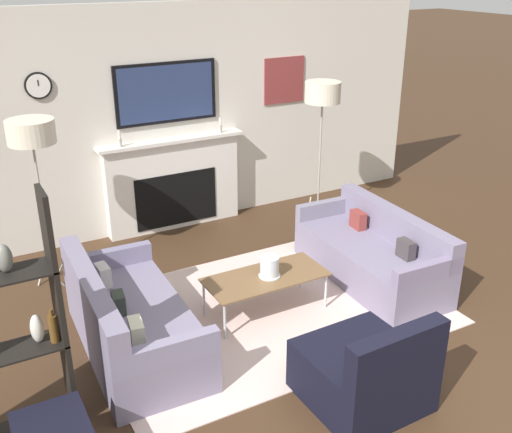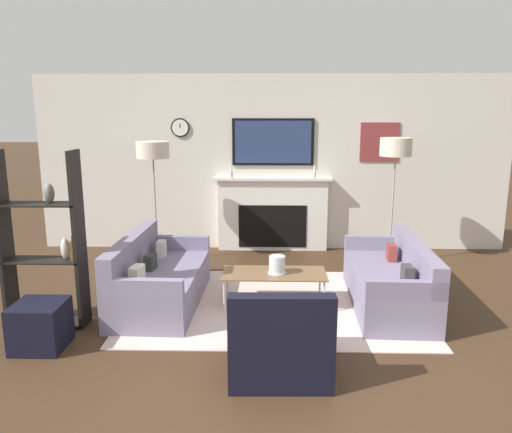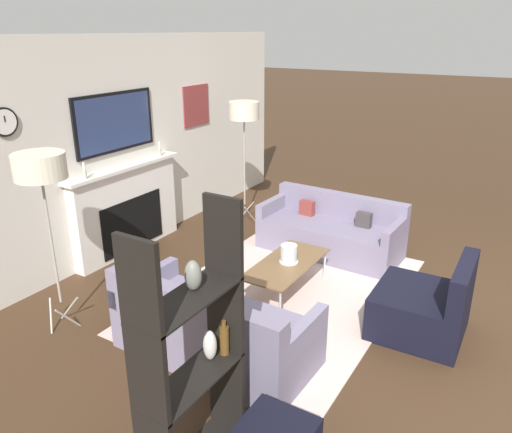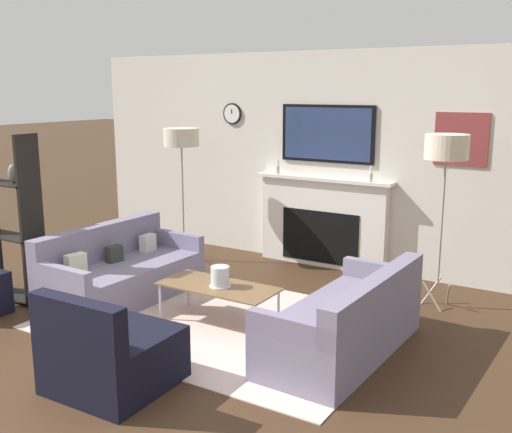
{
  "view_description": "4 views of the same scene",
  "coord_description": "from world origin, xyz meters",
  "views": [
    {
      "loc": [
        -2.46,
        -2.4,
        3.12
      ],
      "look_at": [
        0.1,
        2.26,
        0.84
      ],
      "focal_mm": 42.0,
      "sensor_mm": 36.0,
      "label": 1
    },
    {
      "loc": [
        -0.07,
        -3.44,
        2.18
      ],
      "look_at": [
        -0.22,
        2.59,
        0.88
      ],
      "focal_mm": 35.0,
      "sensor_mm": 36.0,
      "label": 2
    },
    {
      "loc": [
        -4.32,
        -0.34,
        2.75
      ],
      "look_at": [
        -0.08,
        2.21,
        0.89
      ],
      "focal_mm": 35.0,
      "sensor_mm": 36.0,
      "label": 3
    },
    {
      "loc": [
        3.17,
        -2.59,
        2.24
      ],
      "look_at": [
        0.11,
        2.4,
        0.98
      ],
      "focal_mm": 42.0,
      "sensor_mm": 36.0,
      "label": 4
    }
  ],
  "objects": [
    {
      "name": "ground_plane",
      "position": [
        0.0,
        0.0,
        0.0
      ],
      "size": [
        60.0,
        60.0,
        0.0
      ],
      "primitive_type": "plane",
      "color": "#3D2819"
    },
    {
      "name": "area_rug",
      "position": [
        0.0,
        1.91,
        0.01
      ],
      "size": [
        3.24,
        2.29,
        0.01
      ],
      "color": "beige",
      "rests_on": "ground_plane"
    },
    {
      "name": "hurricane_candle",
      "position": [
        0.03,
        1.87,
        0.48
      ],
      "size": [
        0.21,
        0.21,
        0.2
      ],
      "color": "silver",
      "rests_on": "coffee_table"
    },
    {
      "name": "armchair",
      "position": [
        0.03,
        0.41,
        0.27
      ],
      "size": [
        0.84,
        0.85,
        0.8
      ],
      "color": "black",
      "rests_on": "ground_plane"
    },
    {
      "name": "floor_lamp_right",
      "position": [
        1.67,
        3.46,
        1.65
      ],
      "size": [
        0.43,
        0.43,
        1.8
      ],
      "color": "#9E998E",
      "rests_on": "ground_plane"
    },
    {
      "name": "couch_right",
      "position": [
        1.31,
        1.91,
        0.27
      ],
      "size": [
        0.83,
        1.83,
        0.73
      ],
      "color": "slate",
      "rests_on": "ground_plane"
    },
    {
      "name": "shelf_unit",
      "position": [
        -2.31,
        1.33,
        0.87
      ],
      "size": [
        0.79,
        0.28,
        1.79
      ],
      "color": "black",
      "rests_on": "ground_plane"
    },
    {
      "name": "floor_lamp_left",
      "position": [
        -1.67,
        3.46,
        1.6
      ],
      "size": [
        0.45,
        0.45,
        1.75
      ],
      "color": "#9E998E",
      "rests_on": "ground_plane"
    },
    {
      "name": "fireplace_wall",
      "position": [
        0.0,
        4.29,
        1.22
      ],
      "size": [
        7.3,
        0.28,
        2.7
      ],
      "color": "silver",
      "rests_on": "ground_plane"
    },
    {
      "name": "coffee_table",
      "position": [
        -0.0,
        1.88,
        0.36
      ],
      "size": [
        1.16,
        0.53,
        0.39
      ],
      "color": "brown",
      "rests_on": "ground_plane"
    },
    {
      "name": "couch_left",
      "position": [
        -1.32,
        1.91,
        0.27
      ],
      "size": [
        0.89,
        1.79,
        0.78
      ],
      "color": "slate",
      "rests_on": "ground_plane"
    }
  ]
}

